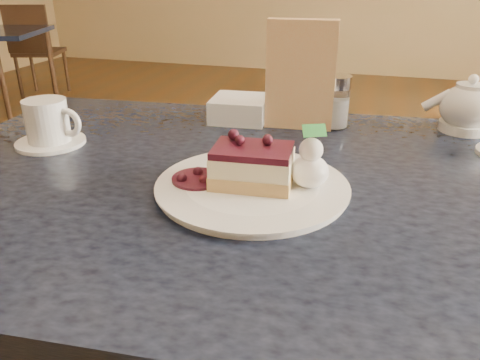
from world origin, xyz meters
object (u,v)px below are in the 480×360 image
(cheesecake_slice, at_px, (252,166))
(coffee_set, at_px, (49,125))
(main_table, at_px, (257,219))
(dessert_plate, at_px, (252,187))
(tea_set, at_px, (475,115))

(cheesecake_slice, distance_m, coffee_set, 0.46)
(main_table, relative_size, cheesecake_slice, 9.97)
(dessert_plate, relative_size, coffee_set, 2.08)
(main_table, xyz_separation_m, coffee_set, (-0.45, 0.04, 0.13))
(coffee_set, bearing_deg, dessert_plate, -11.63)
(dessert_plate, distance_m, coffee_set, 0.47)
(cheesecake_slice, relative_size, coffee_set, 0.91)
(main_table, relative_size, coffee_set, 9.11)
(dessert_plate, xyz_separation_m, tea_set, (0.39, 0.40, 0.04))
(main_table, xyz_separation_m, cheesecake_slice, (0.00, -0.05, 0.13))
(coffee_set, relative_size, tea_set, 0.58)
(main_table, bearing_deg, tea_set, 36.91)
(dessert_plate, xyz_separation_m, coffee_set, (-0.45, 0.09, 0.04))
(cheesecake_slice, bearing_deg, coffee_set, 163.56)
(main_table, xyz_separation_m, dessert_plate, (0.00, -0.05, 0.09))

